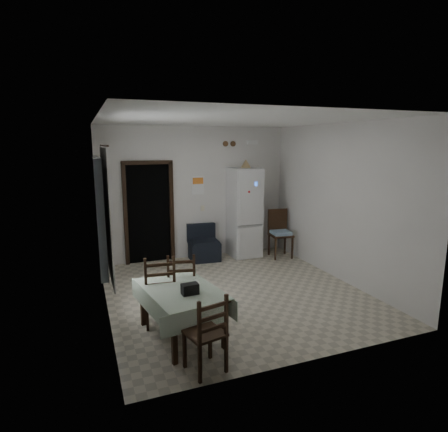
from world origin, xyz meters
TOP-DOWN VIEW (x-y plane):
  - ground at (0.00, 0.00)m, footprint 4.50×4.50m
  - ceiling at (0.00, 0.00)m, footprint 4.20×4.50m
  - wall_back at (0.00, 2.25)m, footprint 4.20×0.02m
  - wall_front at (0.00, -2.25)m, footprint 4.20×0.02m
  - wall_left at (-2.10, 0.00)m, footprint 0.02×4.50m
  - wall_right at (2.10, 0.00)m, footprint 0.02×4.50m
  - doorway at (-1.05, 2.45)m, footprint 1.06×0.52m
  - window_recess at (-2.15, -0.20)m, footprint 0.10×1.20m
  - curtain at (-2.04, -0.20)m, footprint 0.02×1.45m
  - curtain_rod at (-2.03, -0.20)m, footprint 0.02×1.60m
  - calendar at (0.05, 2.24)m, footprint 0.28×0.02m
  - calendar_image at (0.05, 2.23)m, footprint 0.24×0.01m
  - light_switch at (0.15, 2.24)m, footprint 0.08×0.02m
  - vent_left at (0.70, 2.23)m, footprint 0.12×0.03m
  - vent_right at (0.88, 2.23)m, footprint 0.12×0.03m
  - emergency_light at (1.35, 2.21)m, footprint 0.25×0.07m
  - fridge at (1.04, 1.93)m, footprint 0.66×0.66m
  - tan_cone at (1.08, 1.96)m, footprint 0.25×0.25m
  - navy_seat at (0.08, 1.93)m, footprint 0.69×0.67m
  - corner_chair at (1.75, 1.51)m, footprint 0.51×0.51m
  - dining_table at (-1.23, -1.14)m, footprint 1.06×1.42m
  - black_bag at (-1.17, -1.36)m, footprint 0.22×0.14m
  - dining_chair_far_left at (-1.43, -0.67)m, footprint 0.49×0.49m
  - dining_chair_far_right at (-1.07, -0.54)m, footprint 0.50×0.50m
  - dining_chair_near_head at (-1.18, -1.98)m, footprint 0.48×0.48m

SIDE VIEW (x-z plane):
  - ground at x=0.00m, z-range 0.00..0.00m
  - dining_table at x=-1.23m, z-range 0.00..0.67m
  - navy_seat at x=0.08m, z-range 0.00..0.77m
  - dining_chair_near_head at x=-1.18m, z-range 0.00..0.93m
  - dining_chair_far_right at x=-1.07m, z-range 0.00..0.99m
  - dining_chair_far_left at x=-1.43m, z-range 0.00..1.04m
  - corner_chair at x=1.75m, z-range 0.00..1.07m
  - black_bag at x=-1.17m, z-range 0.67..0.81m
  - fridge at x=1.04m, z-range 0.00..2.00m
  - doorway at x=-1.05m, z-range -0.05..2.17m
  - light_switch at x=0.15m, z-range 1.04..1.16m
  - wall_back at x=0.00m, z-range 0.00..2.90m
  - wall_front at x=0.00m, z-range 0.00..2.90m
  - wall_left at x=-2.10m, z-range 0.00..2.90m
  - wall_right at x=2.10m, z-range 0.00..2.90m
  - window_recess at x=-2.15m, z-range 0.75..2.35m
  - curtain at x=-2.04m, z-range 0.62..2.48m
  - calendar at x=0.05m, z-range 1.42..1.82m
  - calendar_image at x=0.05m, z-range 1.65..1.79m
  - tan_cone at x=1.08m, z-range 2.00..2.18m
  - curtain_rod at x=-2.03m, z-range 2.49..2.51m
  - vent_left at x=0.70m, z-range 2.46..2.58m
  - vent_right at x=0.88m, z-range 2.46..2.58m
  - emergency_light at x=1.35m, z-range 2.50..2.59m
  - ceiling at x=0.00m, z-range 2.89..2.91m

